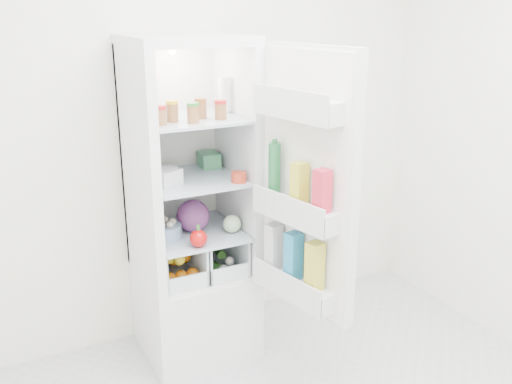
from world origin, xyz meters
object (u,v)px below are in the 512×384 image
fridge_door (304,191)px  red_cabbage (193,216)px  refrigerator (190,241)px  mushroom_bowl (166,232)px

fridge_door → red_cabbage: bearing=20.9°
refrigerator → red_cabbage: 0.18m
refrigerator → red_cabbage: refrigerator is taller
fridge_door → refrigerator: bearing=18.3°
mushroom_bowl → fridge_door: size_ratio=0.13×
refrigerator → fridge_door: 0.84m
refrigerator → red_cabbage: bearing=-89.4°
refrigerator → red_cabbage: size_ratio=9.96×
refrigerator → fridge_door: refrigerator is taller
mushroom_bowl → red_cabbage: bearing=9.8°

